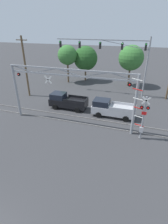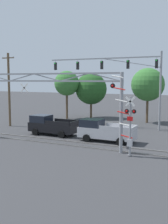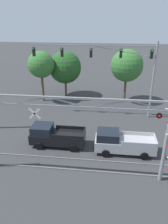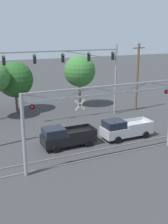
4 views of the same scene
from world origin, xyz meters
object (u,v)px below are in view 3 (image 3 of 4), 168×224
(traffic_signal_span, at_px, (118,63))
(pickup_truck_lead, at_px, (55,136))
(pickup_truck_following, at_px, (122,142))
(background_tree_far_right_verge, at_px, (127,66))
(background_tree_far_left_verge, at_px, (65,67))
(crossing_gantry, at_px, (68,124))
(background_tree_beyond_span, at_px, (41,65))

(traffic_signal_span, xyz_separation_m, pickup_truck_lead, (-5.72, -7.45, -5.51))
(pickup_truck_following, height_order, background_tree_far_right_verge, background_tree_far_right_verge)
(background_tree_far_left_verge, bearing_deg, pickup_truck_following, -61.05)
(traffic_signal_span, xyz_separation_m, pickup_truck_following, (0.51, -7.91, -5.51))
(crossing_gantry, relative_size, background_tree_far_left_verge, 2.07)
(traffic_signal_span, distance_m, background_tree_beyond_span, 11.08)
(background_tree_beyond_span, bearing_deg, pickup_truck_following, -47.89)
(background_tree_beyond_span, bearing_deg, crossing_gantry, -66.58)
(crossing_gantry, bearing_deg, pickup_truck_lead, 118.51)
(crossing_gantry, distance_m, background_tree_far_right_verge, 17.34)
(crossing_gantry, distance_m, background_tree_beyond_span, 16.69)
(pickup_truck_following, distance_m, background_tree_far_left_verge, 16.70)
(crossing_gantry, distance_m, pickup_truck_lead, 5.51)
(background_tree_beyond_span, bearing_deg, traffic_signal_span, -21.27)
(pickup_truck_following, distance_m, background_tree_far_right_verge, 13.85)
(crossing_gantry, xyz_separation_m, background_tree_far_right_verge, (5.06, 16.57, 0.79))
(pickup_truck_lead, xyz_separation_m, pickup_truck_following, (6.23, -0.46, 0.00))
(traffic_signal_span, bearing_deg, background_tree_far_left_verge, 139.20)
(traffic_signal_span, relative_size, background_tree_far_left_verge, 2.12)
(crossing_gantry, distance_m, pickup_truck_following, 6.31)
(pickup_truck_following, relative_size, background_tree_far_right_verge, 0.73)
(crossing_gantry, height_order, background_tree_beyond_span, background_tree_beyond_span)
(background_tree_far_left_verge, relative_size, background_tree_far_right_verge, 0.92)
(traffic_signal_span, relative_size, pickup_truck_following, 2.69)
(pickup_truck_lead, xyz_separation_m, background_tree_far_right_verge, (7.15, 12.72, 4.14))
(crossing_gantry, relative_size, background_tree_far_right_verge, 1.91)
(crossing_gantry, bearing_deg, background_tree_beyond_span, 113.42)
(pickup_truck_lead, bearing_deg, background_tree_far_left_verge, 96.93)
(pickup_truck_lead, bearing_deg, background_tree_beyond_span, 111.61)
(background_tree_beyond_span, distance_m, background_tree_far_left_verge, 3.81)
(pickup_truck_following, relative_size, background_tree_far_left_verge, 0.79)
(crossing_gantry, bearing_deg, traffic_signal_span, 72.17)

